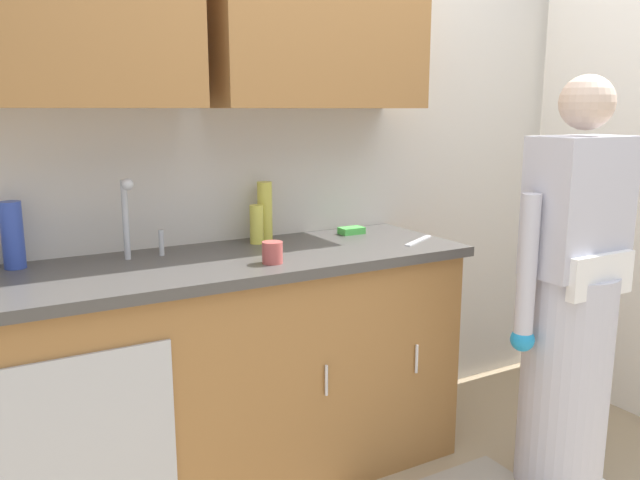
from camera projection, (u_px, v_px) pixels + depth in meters
kitchen_wall_with_uppers at (282, 114)px, 2.79m from camera, size 4.80×0.44×2.70m
closet_door_panel at (627, 202)px, 3.14m from camera, size 0.04×1.10×2.10m
counter_cabinet at (225, 378)px, 2.54m from camera, size 1.90×0.62×0.90m
countertop at (221, 263)px, 2.45m from camera, size 1.96×0.66×0.04m
sink at (149, 270)px, 2.32m from camera, size 0.50×0.36×0.35m
person_at_sink at (570, 321)px, 2.48m from camera, size 0.55×0.34×1.62m
bottle_water_tall at (13, 235)px, 2.26m from camera, size 0.07×0.07×0.24m
bottle_dish_liquid at (265, 211)px, 2.75m from camera, size 0.06×0.06×0.25m
bottle_cleaner_spray at (257, 224)px, 2.69m from camera, size 0.06×0.06×0.16m
cup_by_sink at (272, 253)px, 2.35m from camera, size 0.08×0.08×0.08m
knife_on_counter at (418, 241)px, 2.75m from camera, size 0.22×0.14×0.01m
sponge at (351, 231)px, 2.91m from camera, size 0.11×0.07×0.03m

